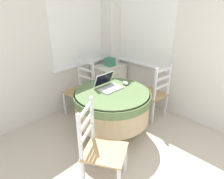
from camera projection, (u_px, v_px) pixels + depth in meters
The scene contains 10 objects.
corner_room_shell at pixel (121, 46), 2.80m from camera, with size 4.41×4.77×2.55m.
round_dining_table at pixel (112, 104), 2.83m from camera, with size 1.08×1.08×0.72m.
laptop at pixel (109, 85), 2.83m from camera, with size 0.34×0.30×0.21m.
computer_mouse at pixel (126, 83), 2.96m from camera, with size 0.06×0.10×0.05m.
cell_phone at pixel (127, 83), 3.00m from camera, with size 0.07×0.11×0.01m.
dining_chair_near_back_window at pixel (81, 89), 3.48m from camera, with size 0.48×0.44×0.97m.
dining_chair_near_right_window at pixel (154, 94), 3.32m from camera, with size 0.44×0.48×0.97m.
dining_chair_camera_near at pixel (101, 149), 2.11m from camera, with size 0.56×0.58×0.97m.
corner_cabinet at pixel (109, 81), 4.07m from camera, with size 0.61×0.48×0.69m.
storage_box at pixel (110, 62), 3.86m from camera, with size 0.16×0.17×0.15m.
Camera 1 is at (-0.85, 0.00, 1.91)m, focal length 32.00 mm.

